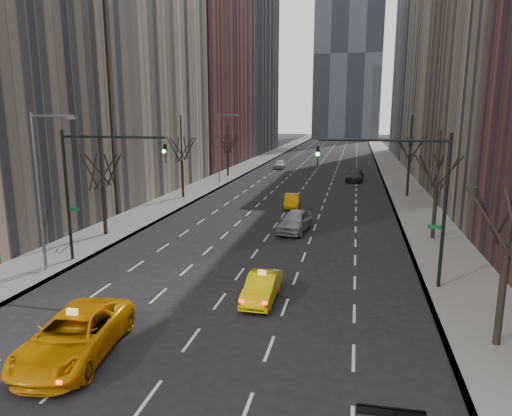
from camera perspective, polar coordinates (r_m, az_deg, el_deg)
The scene contains 23 objects.
ground at distance 16.43m, azimuth -13.29°, elevation -22.13°, with size 400.00×400.00×0.00m, color black.
sidewalk_left at distance 84.74m, azimuth -0.37°, elevation 5.61°, with size 4.50×320.00×0.15m, color slate.
sidewalk_right at distance 82.91m, azimuth 16.45°, elevation 4.99°, with size 4.50×320.00×0.15m, color slate.
bld_left_far at distance 83.98m, azimuth -7.62°, elevation 20.46°, with size 14.00×28.00×44.00m, color brown.
bld_left_deep at distance 113.65m, azimuth -2.20°, elevation 22.30°, with size 14.00×30.00×60.00m, color slate.
bld_right_far at distance 79.33m, azimuth 25.11°, elevation 22.25°, with size 14.00×28.00×50.00m, color #BEAB91.
bld_right_deep at distance 110.10m, azimuth 21.61°, elevation 21.36°, with size 14.00×30.00×58.00m, color slate.
tree_lw_b at distance 35.69m, azimuth -18.62°, elevation 2.47°, with size 3.36×3.50×7.82m.
tree_lw_c at distance 49.93m, azimuth -9.24°, elevation 5.76°, with size 3.36×3.50×8.74m.
tree_lw_d at distance 66.97m, azimuth -3.57°, elevation 6.96°, with size 3.36×3.50×7.36m.
tree_rw_a at distance 19.78m, azimuth 28.83°, elevation -5.00°, with size 3.36×3.50×8.28m.
tree_rw_b at distance 35.09m, azimuth 21.61°, elevation 2.11°, with size 3.36×3.50×7.82m.
tree_rw_c at distance 52.76m, azimuth 18.61°, elevation 5.62°, with size 3.36×3.50×8.74m.
traffic_mast_left at distance 28.88m, azimuth -19.97°, elevation 3.88°, with size 6.69×0.39×8.00m.
traffic_mast_right at distance 24.63m, azimuth 18.87°, elevation 2.71°, with size 6.69×0.39×8.00m.
streetlight_near at distance 28.23m, azimuth -25.12°, elevation 3.58°, with size 2.83×0.22×9.00m.
streetlight_far at distance 59.80m, azimuth -4.36°, elevation 8.36°, with size 2.83×0.22×9.00m.
taxi_suv at distance 19.17m, azimuth -21.75°, elevation -14.59°, with size 2.79×6.06×1.68m, color orange.
taxi_sedan at distance 22.83m, azimuth 0.74°, elevation -9.89°, with size 1.41×4.04×1.33m, color #E7C004.
silver_sedan_ahead at distance 35.84m, azimuth 4.91°, elevation -1.62°, with size 1.98×4.92×1.67m, color #9C9EA4.
far_taxi at distance 44.96m, azimuth 4.50°, elevation 0.88°, with size 1.40×4.01×1.32m, color #F49705.
far_suv_grey at distance 64.03m, azimuth 12.23°, elevation 4.01°, with size 2.21×5.44×1.58m, color #2C2D31.
far_car_white at distance 77.40m, azimuth 2.98°, elevation 5.50°, with size 1.72×4.27×1.45m, color silver.
Camera 1 is at (6.25, -12.20, 9.06)m, focal length 32.00 mm.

